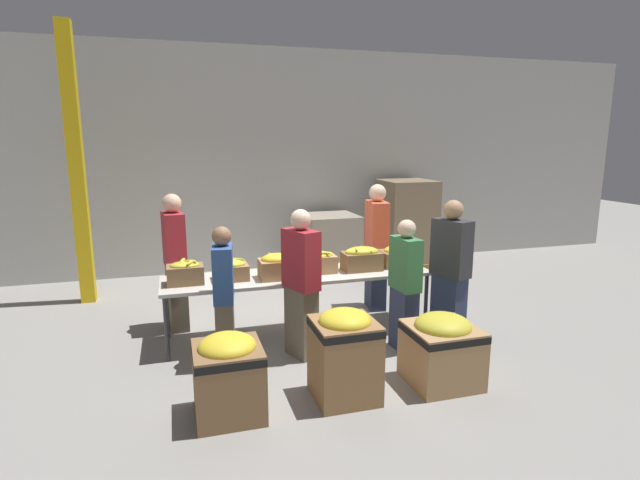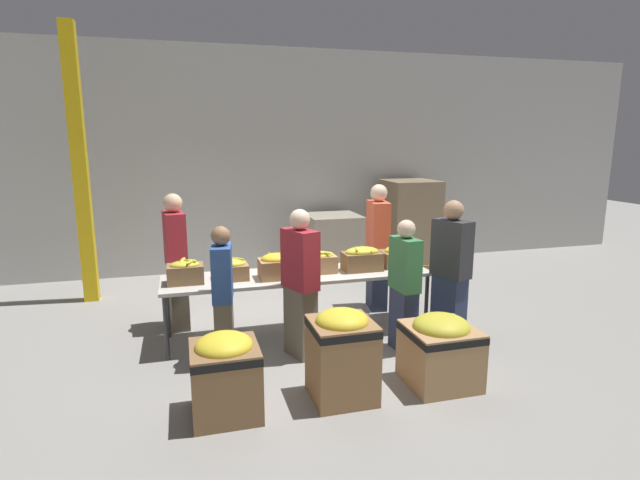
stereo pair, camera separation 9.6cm
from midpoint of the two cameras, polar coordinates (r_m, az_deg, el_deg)
name	(u,v)px [view 2 (the right image)]	position (r m, az deg, el deg)	size (l,w,h in m)	color
ground_plane	(299,334)	(6.38, -1.95, -10.66)	(30.00, 30.00, 0.00)	gray
wall_back	(256,161)	(9.26, -7.08, 8.93)	(16.00, 0.08, 4.00)	#B7B7B2
sorting_table	(299,278)	(6.14, -2.00, -4.33)	(3.27, 0.79, 0.78)	beige
banana_box_0	(185,272)	(5.91, -14.69, -3.52)	(0.41, 0.31, 0.29)	olive
banana_box_1	(231,269)	(5.97, -9.63, -3.26)	(0.38, 0.33, 0.26)	olive
banana_box_2	(277,265)	(5.95, -4.51, -2.90)	(0.42, 0.35, 0.30)	#A37A4C
banana_box_3	(319,262)	(6.18, 0.28, -2.49)	(0.41, 0.31, 0.29)	tan
banana_box_4	(362,258)	(6.29, 5.25, -2.09)	(0.48, 0.29, 0.31)	olive
banana_box_5	(398,256)	(6.56, 9.34, -1.83)	(0.45, 0.33, 0.27)	olive
volunteer_0	(450,273)	(6.11, 15.11, -3.65)	(0.36, 0.51, 1.72)	#2D3856
volunteer_1	(223,297)	(5.44, -10.52, -6.39)	(0.26, 0.43, 1.52)	#6B604C
volunteer_2	(378,248)	(7.11, 6.98, -0.89)	(0.30, 0.51, 1.79)	#2D3856
volunteer_3	(404,287)	(5.77, 10.09, -5.27)	(0.24, 0.43, 1.53)	#2D3856
volunteer_4	(176,263)	(6.56, -15.71, -2.50)	(0.29, 0.49, 1.74)	#6B604C
volunteer_5	(300,285)	(5.51, -1.77, -5.12)	(0.37, 0.50, 1.67)	#6B604C
donation_bin_0	(225,372)	(4.59, -10.18, -14.66)	(0.59, 0.59, 0.75)	olive
donation_bin_1	(342,352)	(4.76, 3.11, -12.64)	(0.58, 0.58, 0.87)	olive
donation_bin_2	(440,348)	(5.19, 14.11, -11.87)	(0.66, 0.66, 0.72)	tan
support_pillar	(80,167)	(8.03, -25.43, 7.52)	(0.20, 0.20, 4.00)	yellow
pallet_stack_0	(333,245)	(9.01, 1.78, -0.54)	(1.01, 1.01, 1.07)	olive
pallet_stack_1	(409,225)	(9.56, 10.47, 1.74)	(1.00, 1.00, 1.64)	olive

